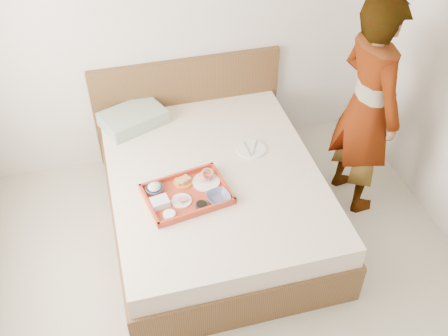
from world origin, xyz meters
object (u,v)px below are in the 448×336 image
object	(u,v)px
dinner_plate	(251,149)
person	(367,108)
bed	(215,197)
tray	(187,194)

from	to	relation	value
dinner_plate	person	xyz separation A→B (m)	(0.84, -0.18, 0.36)
dinner_plate	person	bearing A→B (deg)	-11.92
bed	dinner_plate	distance (m)	0.48
bed	person	bearing A→B (deg)	0.47
person	dinner_plate	bearing A→B (deg)	70.45
tray	dinner_plate	xyz separation A→B (m)	(0.60, 0.39, -0.02)
bed	tray	xyz separation A→B (m)	(-0.25, -0.20, 0.29)
bed	tray	distance (m)	0.43
tray	person	bearing A→B (deg)	-1.37
bed	person	world-z (taller)	person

